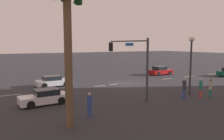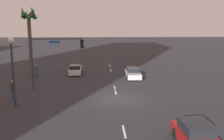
% 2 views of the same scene
% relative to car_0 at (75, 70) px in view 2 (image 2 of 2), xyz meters
% --- Properties ---
extents(ground_plane, '(220.00, 220.00, 0.00)m').
position_rel_car_0_xyz_m(ground_plane, '(-11.87, -5.15, -0.61)').
color(ground_plane, '#28282D').
extents(lane_stripe_2, '(1.98, 0.14, 0.01)m').
position_rel_car_0_xyz_m(lane_stripe_2, '(-19.16, -5.15, -0.60)').
color(lane_stripe_2, silver).
rests_on(lane_stripe_2, ground_plane).
extents(lane_stripe_3, '(1.81, 0.14, 0.01)m').
position_rel_car_0_xyz_m(lane_stripe_3, '(-9.59, -5.15, -0.60)').
color(lane_stripe_3, silver).
rests_on(lane_stripe_3, ground_plane).
extents(lane_stripe_4, '(2.05, 0.14, 0.01)m').
position_rel_car_0_xyz_m(lane_stripe_4, '(-8.09, -5.15, -0.60)').
color(lane_stripe_4, silver).
rests_on(lane_stripe_4, ground_plane).
extents(lane_stripe_5, '(2.58, 0.14, 0.01)m').
position_rel_car_0_xyz_m(lane_stripe_5, '(2.46, -5.15, -0.60)').
color(lane_stripe_5, silver).
rests_on(lane_stripe_5, ground_plane).
extents(lane_stripe_6, '(2.19, 0.14, 0.01)m').
position_rel_car_0_xyz_m(lane_stripe_6, '(7.11, -5.15, -0.60)').
color(lane_stripe_6, silver).
rests_on(lane_stripe_6, ground_plane).
extents(car_0, '(4.13, 1.94, 1.30)m').
position_rel_car_0_xyz_m(car_0, '(0.00, 0.00, 0.00)').
color(car_0, silver).
rests_on(car_0, ground_plane).
extents(car_1, '(4.17, 2.01, 1.44)m').
position_rel_car_0_xyz_m(car_1, '(-21.43, -9.13, 0.05)').
color(car_1, maroon).
rests_on(car_1, ground_plane).
extents(car_3, '(4.27, 1.89, 1.30)m').
position_rel_car_0_xyz_m(car_3, '(-2.84, -7.82, -0.00)').
color(car_3, '#B7B7BC').
rests_on(car_3, ground_plane).
extents(traffic_signal, '(1.01, 5.64, 5.69)m').
position_rel_car_0_xyz_m(traffic_signal, '(-7.89, 1.70, 3.31)').
color(traffic_signal, '#38383D').
rests_on(traffic_signal, ground_plane).
extents(streetlamp, '(0.56, 0.56, 5.92)m').
position_rel_car_0_xyz_m(streetlamp, '(-13.58, 3.81, 3.56)').
color(streetlamp, '#2D2D33').
rests_on(streetlamp, ground_plane).
extents(pedestrian_1, '(0.51, 0.51, 1.94)m').
position_rel_car_0_xyz_m(pedestrian_1, '(-11.94, 4.55, 0.42)').
color(pedestrian_1, '#2D478C').
rests_on(pedestrian_1, ground_plane).
extents(pedestrian_2, '(0.52, 0.52, 1.73)m').
position_rel_car_0_xyz_m(pedestrian_2, '(-2.03, 4.89, 0.30)').
color(pedestrian_2, '#2D478C').
rests_on(pedestrian_2, ground_plane).
extents(palm_tree_1, '(2.29, 2.46, 9.41)m').
position_rel_car_0_xyz_m(palm_tree_1, '(-0.17, 6.02, 6.08)').
color(palm_tree_1, brown).
rests_on(palm_tree_1, ground_plane).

